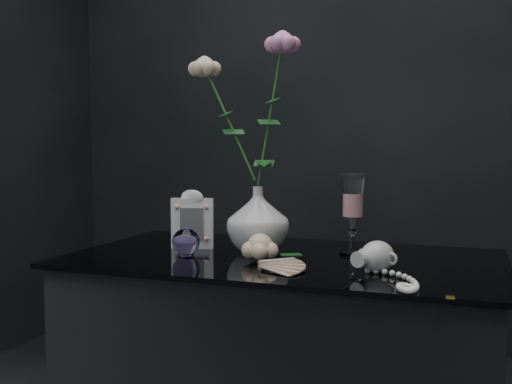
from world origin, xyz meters
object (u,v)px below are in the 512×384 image
at_px(vase, 258,219).
at_px(paperweight, 186,242).
at_px(wine_glass, 353,214).
at_px(pearl_jar, 377,255).
at_px(picture_frame, 192,219).
at_px(loose_rose, 260,247).

bearing_deg(vase, paperweight, -141.29).
height_order(wine_glass, pearl_jar, wine_glass).
bearing_deg(vase, picture_frame, -174.19).
distance_m(vase, picture_frame, 0.18).
xyz_separation_m(vase, paperweight, (-0.15, -0.12, -0.05)).
distance_m(wine_glass, loose_rose, 0.26).
xyz_separation_m(wine_glass, pearl_jar, (0.09, -0.19, -0.07)).
bearing_deg(paperweight, loose_rose, -1.25).
bearing_deg(pearl_jar, wine_glass, 137.77).
distance_m(wine_glass, pearl_jar, 0.22).
height_order(picture_frame, paperweight, picture_frame).
bearing_deg(picture_frame, paperweight, -87.83).
relative_size(wine_glass, pearl_jar, 0.81).
bearing_deg(paperweight, vase, 38.71).
bearing_deg(wine_glass, loose_rose, -140.04).
height_order(loose_rose, pearl_jar, pearl_jar).
height_order(wine_glass, loose_rose, wine_glass).
distance_m(vase, pearl_jar, 0.36).
bearing_deg(pearl_jar, loose_rose, -163.22).
distance_m(vase, wine_glass, 0.24).
bearing_deg(loose_rose, paperweight, 179.60).
height_order(wine_glass, picture_frame, wine_glass).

